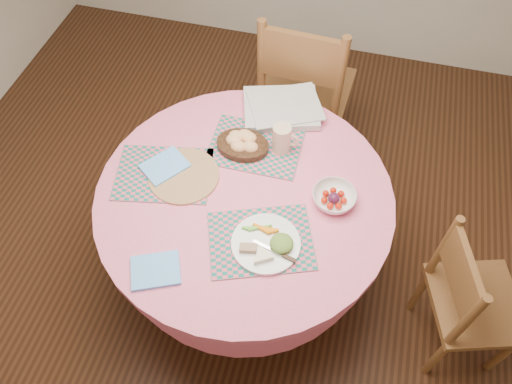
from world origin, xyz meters
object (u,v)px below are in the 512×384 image
bread_bowl (242,143)px  latte_mug (282,139)px  wicker_trivet (184,176)px  chair_back (304,90)px  dinner_plate (267,244)px  fruit_bowl (334,198)px  chair_right (468,300)px  dining_table (245,219)px

bread_bowl → latte_mug: 0.18m
wicker_trivet → bread_bowl: bearing=47.2°
bread_bowl → chair_back: bearing=76.4°
chair_back → wicker_trivet: 0.97m
chair_back → dinner_plate: bearing=96.8°
latte_mug → fruit_bowl: latte_mug is taller
chair_right → dinner_plate: 0.92m
wicker_trivet → fruit_bowl: bearing=2.8°
chair_back → latte_mug: (0.01, -0.62, 0.28)m
chair_back → fruit_bowl: bearing=111.6°
chair_back → bread_bowl: bearing=79.8°
dinner_plate → fruit_bowl: 0.34m
chair_back → wicker_trivet: size_ratio=3.47×
dining_table → bread_bowl: bread_bowl is taller
dinner_plate → bread_bowl: bearing=116.3°
bread_bowl → wicker_trivet: bearing=-132.8°
bread_bowl → fruit_bowl: bearing=-22.8°
dining_table → latte_mug: (0.10, 0.27, 0.27)m
bread_bowl → fruit_bowl: (0.43, -0.18, -0.01)m
fruit_bowl → chair_right: bearing=-12.1°
chair_right → wicker_trivet: size_ratio=2.81×
wicker_trivet → bread_bowl: (0.20, 0.21, 0.03)m
dinner_plate → bread_bowl: bread_bowl is taller
dinner_plate → bread_bowl: 0.51m
chair_right → latte_mug: latte_mug is taller
dining_table → wicker_trivet: 0.34m
dining_table → chair_right: bearing=-4.8°
wicker_trivet → chair_back: bearing=67.7°
chair_right → fruit_bowl: (-0.64, 0.14, 0.34)m
chair_back → fruit_bowl: (0.28, -0.84, 0.23)m
wicker_trivet → bread_bowl: bread_bowl is taller
dining_table → fruit_bowl: (0.36, 0.05, 0.22)m
wicker_trivet → chair_right: bearing=-4.8°
dining_table → chair_right: 1.01m
chair_right → wicker_trivet: (-1.27, 0.11, 0.32)m
chair_back → fruit_bowl: 0.91m
chair_back → latte_mug: 0.68m
chair_back → wicker_trivet: chair_back is taller
latte_mug → chair_right: bearing=-21.4°
chair_back → wicker_trivet: (-0.36, -0.87, 0.21)m
chair_back → latte_mug: size_ratio=7.69×
chair_right → latte_mug: size_ratio=6.22×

